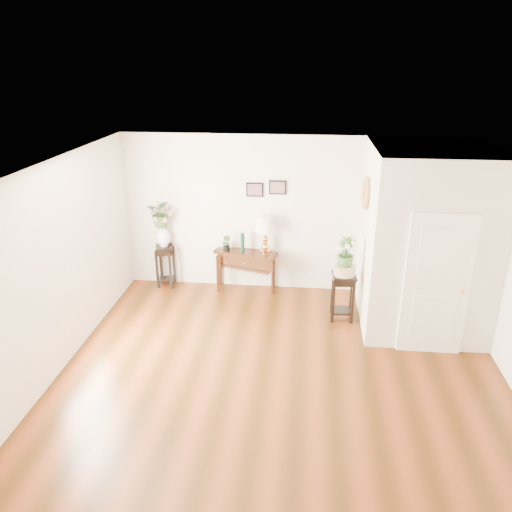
# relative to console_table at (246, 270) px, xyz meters

# --- Properties ---
(floor) EXTENTS (6.00, 5.50, 0.02)m
(floor) POSITION_rel_console_table_xyz_m (0.80, -2.57, -0.37)
(floor) COLOR maroon
(floor) RESTS_ON ground
(ceiling) EXTENTS (6.00, 5.50, 0.02)m
(ceiling) POSITION_rel_console_table_xyz_m (0.80, -2.57, 2.43)
(ceiling) COLOR white
(ceiling) RESTS_ON ground
(wall_back) EXTENTS (6.00, 0.02, 2.80)m
(wall_back) POSITION_rel_console_table_xyz_m (0.80, 0.18, 1.03)
(wall_back) COLOR beige
(wall_back) RESTS_ON ground
(wall_front) EXTENTS (6.00, 0.02, 2.80)m
(wall_front) POSITION_rel_console_table_xyz_m (0.80, -5.32, 1.03)
(wall_front) COLOR beige
(wall_front) RESTS_ON ground
(wall_left) EXTENTS (0.02, 5.50, 2.80)m
(wall_left) POSITION_rel_console_table_xyz_m (-2.20, -2.57, 1.03)
(wall_left) COLOR beige
(wall_left) RESTS_ON ground
(partition) EXTENTS (1.80, 1.95, 2.80)m
(partition) POSITION_rel_console_table_xyz_m (2.90, -0.79, 1.03)
(partition) COLOR beige
(partition) RESTS_ON floor
(door) EXTENTS (0.90, 0.05, 2.10)m
(door) POSITION_rel_console_table_xyz_m (2.90, -1.79, 0.68)
(door) COLOR white
(door) RESTS_ON floor
(art_print_left) EXTENTS (0.30, 0.02, 0.25)m
(art_print_left) POSITION_rel_console_table_xyz_m (0.15, 0.16, 1.48)
(art_print_left) COLOR black
(art_print_left) RESTS_ON wall_back
(art_print_right) EXTENTS (0.30, 0.02, 0.25)m
(art_print_right) POSITION_rel_console_table_xyz_m (0.55, 0.16, 1.53)
(art_print_right) COLOR black
(art_print_right) RESTS_ON wall_back
(wall_ornament) EXTENTS (0.07, 0.51, 0.51)m
(wall_ornament) POSITION_rel_console_table_xyz_m (1.96, -0.67, 1.68)
(wall_ornament) COLOR #BB7E4A
(wall_ornament) RESTS_ON partition
(console_table) EXTENTS (1.18, 0.70, 0.75)m
(console_table) POSITION_rel_console_table_xyz_m (0.00, 0.00, 0.00)
(console_table) COLOR #331205
(console_table) RESTS_ON floor
(table_lamp) EXTENTS (0.47, 0.47, 0.68)m
(table_lamp) POSITION_rel_console_table_xyz_m (0.35, 0.00, 0.72)
(table_lamp) COLOR gold
(table_lamp) RESTS_ON console_table
(green_vase) EXTENTS (0.09, 0.09, 0.34)m
(green_vase) POSITION_rel_console_table_xyz_m (-0.06, 0.00, 0.54)
(green_vase) COLOR #09361D
(green_vase) RESTS_ON console_table
(potted_plant) EXTENTS (0.20, 0.18, 0.29)m
(potted_plant) POSITION_rel_console_table_xyz_m (-0.35, 0.00, 0.52)
(potted_plant) COLOR #335A26
(potted_plant) RESTS_ON console_table
(plant_stand_a) EXTENTS (0.39, 0.39, 0.79)m
(plant_stand_a) POSITION_rel_console_table_xyz_m (-1.50, 0.00, 0.02)
(plant_stand_a) COLOR black
(plant_stand_a) RESTS_ON floor
(porcelain_vase) EXTENTS (0.24, 0.24, 0.42)m
(porcelain_vase) POSITION_rel_console_table_xyz_m (-1.50, 0.00, 0.64)
(porcelain_vase) COLOR white
(porcelain_vase) RESTS_ON plant_stand_a
(lily_arrangement) EXTENTS (0.50, 0.44, 0.52)m
(lily_arrangement) POSITION_rel_console_table_xyz_m (-1.50, 0.00, 1.08)
(lily_arrangement) COLOR #335A26
(lily_arrangement) RESTS_ON porcelain_vase
(plant_stand_b) EXTENTS (0.40, 0.40, 0.78)m
(plant_stand_b) POSITION_rel_console_table_xyz_m (1.70, -0.92, 0.02)
(plant_stand_b) COLOR black
(plant_stand_b) RESTS_ON floor
(ceramic_bowl) EXTENTS (0.45, 0.45, 0.15)m
(ceramic_bowl) POSITION_rel_console_table_xyz_m (1.70, -0.92, 0.49)
(ceramic_bowl) COLOR #C0B99A
(ceramic_bowl) RESTS_ON plant_stand_b
(narcissus) EXTENTS (0.38, 0.38, 0.51)m
(narcissus) POSITION_rel_console_table_xyz_m (1.70, -0.92, 0.78)
(narcissus) COLOR #335A26
(narcissus) RESTS_ON ceramic_bowl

